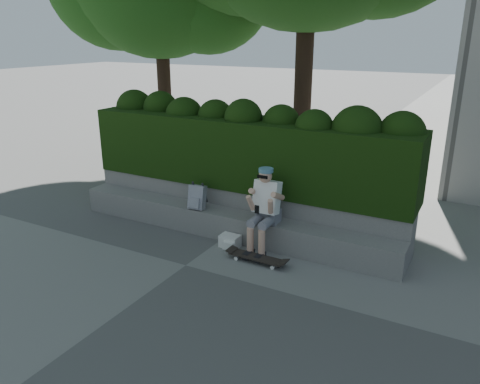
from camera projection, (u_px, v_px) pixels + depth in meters
The scene contains 8 objects.
ground at pixel (186, 265), 7.13m from camera, with size 80.00×80.00×0.00m, color slate.
bench_ledge at pixel (227, 224), 8.10m from camera, with size 6.00×0.45×0.45m, color gray.
planter_wall at pixel (240, 207), 8.45m from camera, with size 6.00×0.50×0.75m, color gray.
hedge at pixel (246, 152), 8.32m from camera, with size 6.00×1.00×1.20m, color black.
person at pixel (265, 207), 7.41m from camera, with size 0.40×0.76×1.38m.
skateboard at pixel (257, 258), 7.20m from camera, with size 0.89×0.23×0.09m.
backpack_plaid at pixel (197, 197), 8.12m from camera, with size 0.28×0.15×0.42m, color #ADADB2.
backpack_ground at pixel (230, 241), 7.72m from camera, with size 0.32×0.23×0.21m, color white.
Camera 1 is at (3.78, -5.22, 3.35)m, focal length 35.00 mm.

